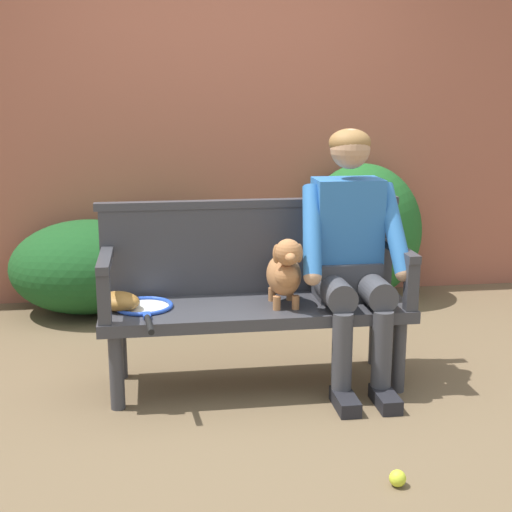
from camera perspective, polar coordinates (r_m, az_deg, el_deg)
name	(u,v)px	position (r m, az deg, el deg)	size (l,w,h in m)	color
ground_plane	(256,384)	(3.76, 0.00, -10.20)	(40.00, 40.00, 0.00)	brown
brick_garden_fence	(220,132)	(5.25, -2.87, 9.86)	(8.00, 0.30, 2.37)	#9E5642
hedge_bush_far_right	(163,256)	(4.94, -7.49, -0.04)	(1.15, 0.89, 0.74)	#194C1E
hedge_bush_far_left	(88,266)	(4.99, -13.35, -0.79)	(1.04, 0.95, 0.63)	#194C1E
hedge_bush_mid_left	(362,232)	(5.18, 8.48, 1.95)	(0.86, 0.77, 0.98)	#1E5B23
garden_bench	(256,315)	(3.62, 0.00, -4.77)	(1.55, 0.50, 0.43)	#38383D
bench_backrest	(250,246)	(3.75, -0.48, 0.83)	(1.59, 0.06, 0.50)	#38383D
bench_armrest_left_end	(105,275)	(3.44, -12.03, -1.53)	(0.06, 0.50, 0.28)	#38383D
bench_armrest_right_end	(404,265)	(3.65, 11.74, -0.68)	(0.06, 0.50, 0.28)	#38383D
person_seated	(351,249)	(3.62, 7.58, 0.59)	(0.56, 0.65, 1.30)	black
dog_on_bench	(285,271)	(3.52, 2.33, -1.25)	(0.18, 0.37, 0.36)	#AD7042
tennis_racket	(144,308)	(3.56, -8.93, -4.11)	(0.31, 0.57, 0.03)	blue
baseball_glove	(119,301)	(3.56, -10.92, -3.59)	(0.22, 0.17, 0.09)	#9E6B2D
tennis_ball	(398,478)	(2.93, 11.27, -17.07)	(0.07, 0.07, 0.07)	#CCDB33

